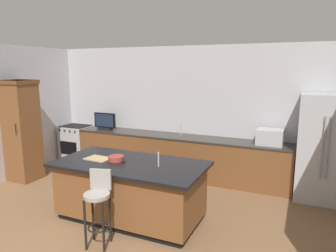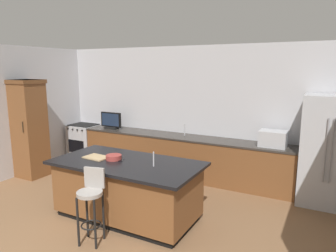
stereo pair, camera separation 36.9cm
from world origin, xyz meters
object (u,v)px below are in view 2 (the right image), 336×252
at_px(bar_stool_center, 91,199).
at_px(microwave, 273,139).
at_px(tv_monitor, 111,121).
at_px(cabinet_tower, 29,127).
at_px(fruit_bowl, 114,157).
at_px(kitchen_island, 127,189).
at_px(cutting_board, 97,157).
at_px(range_oven, 85,142).
at_px(cell_phone, 121,160).
at_px(refrigerator, 328,151).

bearing_deg(bar_stool_center, microwave, 43.90).
xyz_separation_m(tv_monitor, bar_stool_center, (1.89, -2.84, -0.46)).
distance_m(cabinet_tower, fruit_bowl, 2.77).
bearing_deg(tv_monitor, microwave, 0.80).
relative_size(kitchen_island, cutting_board, 5.95).
distance_m(cabinet_tower, microwave, 4.98).
height_order(range_oven, cabinet_tower, cabinet_tower).
bearing_deg(cell_phone, fruit_bowl, 157.75).
xyz_separation_m(range_oven, cutting_board, (2.27, -2.14, 0.46)).
xyz_separation_m(cabinet_tower, fruit_bowl, (2.70, -0.60, -0.14)).
distance_m(tv_monitor, cutting_board, 2.49).
relative_size(microwave, bar_stool_center, 0.48).
bearing_deg(range_oven, bar_stool_center, -45.83).
bearing_deg(bar_stool_center, refrigerator, 31.84).
height_order(kitchen_island, microwave, microwave).
xyz_separation_m(refrigerator, tv_monitor, (-4.62, 0.02, 0.13)).
height_order(cabinet_tower, cell_phone, cabinet_tower).
bearing_deg(refrigerator, fruit_bowl, -145.90).
relative_size(microwave, cell_phone, 3.20).
relative_size(kitchen_island, range_oven, 2.53).
bearing_deg(microwave, cutting_board, -137.71).
bearing_deg(kitchen_island, cabinet_tower, 168.49).
relative_size(range_oven, fruit_bowl, 3.70).
height_order(range_oven, cutting_board, cutting_board).
bearing_deg(range_oven, cabinet_tower, -94.84).
bearing_deg(range_oven, fruit_bowl, -39.06).
height_order(fruit_bowl, cutting_board, fruit_bowl).
bearing_deg(cell_phone, bar_stool_center, -107.51).
height_order(refrigerator, tv_monitor, refrigerator).
distance_m(kitchen_island, fruit_bowl, 0.54).
xyz_separation_m(tv_monitor, fruit_bowl, (1.65, -2.04, -0.13)).
bearing_deg(refrigerator, bar_stool_center, -134.13).
relative_size(refrigerator, fruit_bowl, 7.67).
bearing_deg(kitchen_island, range_oven, 143.44).
relative_size(fruit_bowl, cutting_board, 0.64).
distance_m(kitchen_island, cabinet_tower, 3.07).
distance_m(range_oven, cabinet_tower, 1.62).
distance_m(cabinet_tower, bar_stool_center, 3.29).
distance_m(range_oven, tv_monitor, 1.11).
relative_size(refrigerator, range_oven, 2.07).
distance_m(microwave, cutting_board, 3.18).
relative_size(range_oven, cell_phone, 6.08).
bearing_deg(cell_phone, cabinet_tower, 143.69).
height_order(refrigerator, fruit_bowl, refrigerator).
xyz_separation_m(refrigerator, microwave, (-0.92, 0.08, 0.09)).
relative_size(refrigerator, bar_stool_center, 1.87).
height_order(refrigerator, bar_stool_center, refrigerator).
xyz_separation_m(bar_stool_center, cell_phone, (-0.10, 0.81, 0.30)).
xyz_separation_m(tv_monitor, cell_phone, (1.79, -2.03, -0.16)).
height_order(kitchen_island, tv_monitor, tv_monitor).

